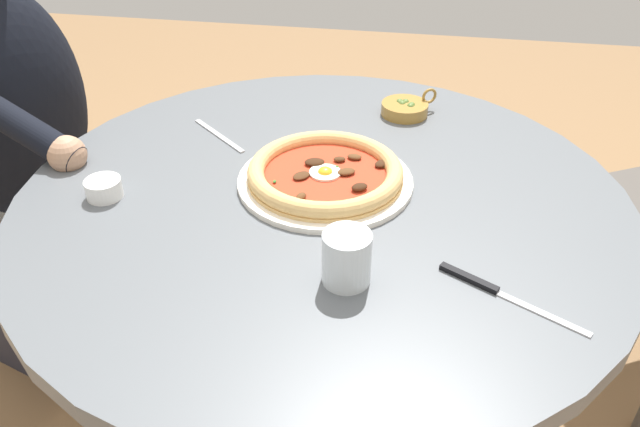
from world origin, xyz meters
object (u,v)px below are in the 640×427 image
at_px(diner_person, 36,187).
at_px(pizza_on_plate, 327,175).
at_px(olive_pan, 405,108).
at_px(steak_knife, 489,288).
at_px(fork_utensil, 219,135).
at_px(ramekin_capers, 104,188).
at_px(water_glass, 347,261).
at_px(dining_table, 322,246).

bearing_deg(diner_person, pizza_on_plate, 74.66).
relative_size(pizza_on_plate, olive_pan, 2.68).
relative_size(steak_knife, fork_utensil, 1.43).
bearing_deg(olive_pan, ramekin_capers, -49.76).
bearing_deg(olive_pan, diner_person, -83.30).
bearing_deg(steak_knife, olive_pan, -164.48).
distance_m(water_glass, diner_person, 0.94).
xyz_separation_m(dining_table, water_glass, (0.21, 0.07, 0.15)).
bearing_deg(ramekin_capers, dining_table, 101.61).
bearing_deg(diner_person, ramekin_capers, 50.34).
bearing_deg(dining_table, fork_utensil, -125.58).
distance_m(pizza_on_plate, water_glass, 0.26).
height_order(steak_knife, ramekin_capers, ramekin_capers).
bearing_deg(ramekin_capers, steak_knife, 78.41).
bearing_deg(ramekin_capers, olive_pan, 130.24).
relative_size(water_glass, ramekin_capers, 1.29).
height_order(steak_knife, diner_person, diner_person).
height_order(fork_utensil, diner_person, diner_person).
distance_m(dining_table, ramekin_capers, 0.39).
xyz_separation_m(pizza_on_plate, diner_person, (-0.20, -0.73, -0.23)).
relative_size(dining_table, water_glass, 13.32).
bearing_deg(fork_utensil, steak_knife, 53.65).
distance_m(dining_table, water_glass, 0.27).
xyz_separation_m(ramekin_capers, diner_person, (-0.30, -0.37, -0.23)).
distance_m(dining_table, olive_pan, 0.37).
height_order(water_glass, diner_person, diner_person).
height_order(dining_table, water_glass, water_glass).
distance_m(dining_table, fork_utensil, 0.31).
bearing_deg(ramekin_capers, fork_utensil, 153.27).
height_order(dining_table, pizza_on_plate, pizza_on_plate).
bearing_deg(pizza_on_plate, dining_table, -5.07).
relative_size(ramekin_capers, fork_utensil, 0.45).
distance_m(water_glass, fork_utensil, 0.49).
xyz_separation_m(dining_table, fork_utensil, (-0.17, -0.24, 0.12)).
bearing_deg(pizza_on_plate, fork_utensil, -119.88).
relative_size(dining_table, steak_knife, 5.35).
distance_m(steak_knife, fork_utensil, 0.62).
bearing_deg(olive_pan, steak_knife, 15.52).
relative_size(water_glass, olive_pan, 0.69).
xyz_separation_m(water_glass, diner_person, (-0.45, -0.80, -0.25)).
bearing_deg(olive_pan, water_glass, -5.13).
bearing_deg(fork_utensil, olive_pan, 114.49).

